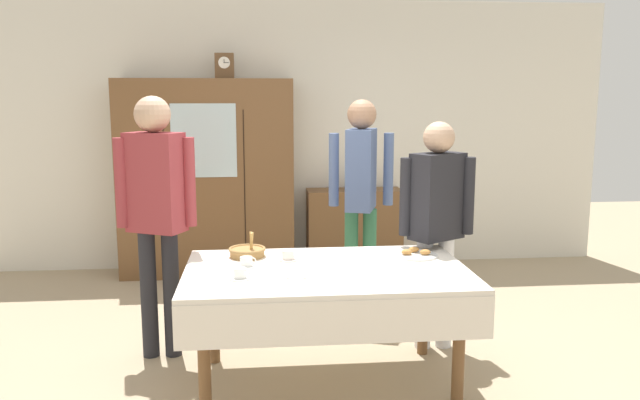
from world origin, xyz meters
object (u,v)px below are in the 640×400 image
person_near_right_end (361,184)px  bread_basket (247,251)px  dining_table (327,285)px  pastry_plate (416,254)px  spoon_far_left (383,275)px  spoon_mid_right (300,278)px  tea_cup_far_left (288,256)px  person_behind_table_right (437,213)px  mantel_clock (224,66)px  tea_cup_near_left (246,263)px  wall_cabinet (207,178)px  tea_cup_mid_right (240,274)px  bookshelf_low (354,229)px  book_stack (355,186)px  person_by_cabinet (156,200)px

person_near_right_end → bread_basket: bearing=-133.1°
dining_table → pastry_plate: pastry_plate is taller
spoon_far_left → spoon_mid_right: bearing=179.8°
tea_cup_far_left → person_behind_table_right: size_ratio=0.08×
person_near_right_end → mantel_clock: bearing=131.4°
dining_table → tea_cup_near_left: bearing=167.0°
wall_cabinet → bread_basket: size_ratio=7.97×
tea_cup_mid_right → person_behind_table_right: size_ratio=0.08×
tea_cup_mid_right → bread_basket: (0.03, 0.50, 0.01)m
bookshelf_low → person_near_right_end: size_ratio=0.56×
spoon_far_left → book_stack: bearing=84.6°
person_near_right_end → spoon_far_left: bearing=-94.3°
person_behind_table_right → dining_table: bearing=-147.0°
bookshelf_low → tea_cup_near_left: size_ratio=7.38×
person_near_right_end → tea_cup_near_left: bearing=-126.6°
mantel_clock → spoon_mid_right: mantel_clock is taller
book_stack → tea_cup_far_left: (-0.79, -2.39, -0.09)m
bookshelf_low → tea_cup_mid_right: (-1.08, -2.78, 0.35)m
tea_cup_mid_right → bookshelf_low: bearing=68.8°
person_near_right_end → tea_cup_far_left: bearing=-120.7°
book_stack → bread_basket: bearing=-114.7°
wall_cabinet → person_behind_table_right: wall_cabinet is taller
bookshelf_low → bread_basket: size_ratio=4.00×
tea_cup_near_left → bread_basket: size_ratio=0.54×
mantel_clock → spoon_far_left: mantel_clock is taller
tea_cup_mid_right → person_by_cabinet: size_ratio=0.07×
dining_table → tea_cup_far_left: (-0.22, 0.25, 0.12)m
dining_table → mantel_clock: (-0.70, 2.59, 1.40)m
book_stack → person_behind_table_right: 2.13m
mantel_clock → book_stack: size_ratio=1.11×
tea_cup_far_left → person_by_cabinet: 0.96m
bread_basket → book_stack: bearing=65.3°
mantel_clock → dining_table: bearing=-74.8°
book_stack → spoon_far_left: book_stack is taller
tea_cup_mid_right → mantel_clock: bearing=94.0°
book_stack → person_near_right_end: person_near_right_end is taller
bread_basket → person_near_right_end: 1.34m
spoon_far_left → tea_cup_far_left: bearing=142.3°
wall_cabinet → book_stack: 1.47m
bread_basket → person_near_right_end: size_ratio=0.14×
tea_cup_far_left → tea_cup_near_left: bearing=-152.3°
person_by_cabinet → person_near_right_end: size_ratio=1.02×
wall_cabinet → book_stack: wall_cabinet is taller
mantel_clock → person_by_cabinet: size_ratio=0.14×
book_stack → bookshelf_low: bearing=180.0°
tea_cup_mid_right → person_near_right_end: (0.93, 1.46, 0.30)m
book_stack → person_by_cabinet: person_by_cabinet is taller
mantel_clock → bookshelf_low: bearing=2.3°
bread_basket → pastry_plate: (1.08, -0.09, -0.02)m
dining_table → person_by_cabinet: size_ratio=0.96×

